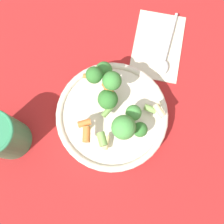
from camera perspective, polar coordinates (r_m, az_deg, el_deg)
ground_plane at (r=0.57m, az=0.00°, el=-1.47°), size 3.00×3.00×0.00m
bowl at (r=0.54m, az=0.00°, el=-0.94°), size 0.23×0.23×0.04m
pasta_salad at (r=0.49m, az=0.67°, el=1.78°), size 0.15×0.17×0.08m
cup at (r=0.55m, az=-22.81°, el=-4.85°), size 0.08×0.08×0.11m
napkin at (r=0.63m, az=9.91°, el=14.13°), size 0.20×0.19×0.01m
spoon at (r=0.62m, az=11.60°, el=12.05°), size 0.15×0.09×0.01m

